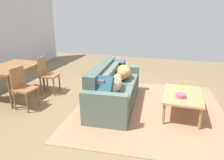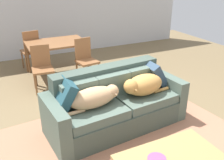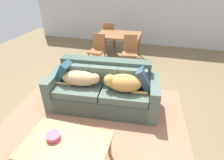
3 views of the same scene
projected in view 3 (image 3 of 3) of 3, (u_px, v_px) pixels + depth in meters
ground_plane at (109, 105)px, 3.71m from camera, size 10.00×10.00×0.00m
back_partition at (139, 6)px, 6.36m from camera, size 8.00×0.12×2.70m
area_rug at (90, 132)px, 3.06m from camera, size 3.48×3.33×0.01m
couch at (103, 90)px, 3.55m from camera, size 2.15×1.02×0.89m
dog_on_left_cushion at (81, 78)px, 3.38m from camera, size 0.85×0.37×0.28m
dog_on_right_cushion at (122, 83)px, 3.21m from camera, size 0.78×0.41×0.31m
throw_pillow_by_left_arm at (65, 70)px, 3.55m from camera, size 0.33×0.43×0.44m
throw_pillow_by_right_arm at (145, 77)px, 3.32m from camera, size 0.32×0.41×0.42m
coffee_table at (66, 146)px, 2.33m from camera, size 1.09×0.72×0.45m
bowl_on_coffee_table at (53, 136)px, 2.36m from camera, size 0.19×0.19×0.07m
dining_table at (119, 36)px, 5.44m from camera, size 1.27×0.91×0.77m
dining_chair_near_left at (98, 49)px, 5.11m from camera, size 0.44×0.44×0.89m
dining_chair_near_right at (130, 51)px, 4.92m from camera, size 0.45×0.45×0.93m
dining_chair_far_left at (109, 36)px, 6.11m from camera, size 0.45×0.45×0.96m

